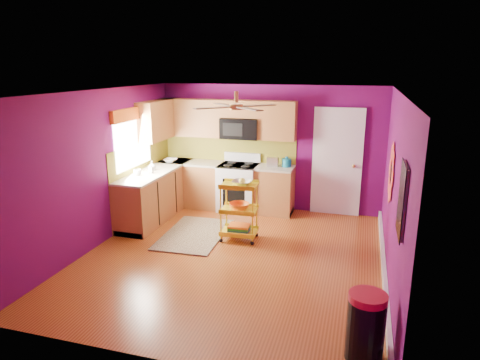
% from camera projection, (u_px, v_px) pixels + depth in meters
% --- Properties ---
extents(ground, '(5.00, 5.00, 0.00)m').
position_uv_depth(ground, '(233.00, 257.00, 6.61)').
color(ground, brown).
rests_on(ground, ground).
extents(room_envelope, '(4.54, 5.04, 2.52)m').
position_uv_depth(room_envelope, '(234.00, 153.00, 6.18)').
color(room_envelope, '#5E0A53').
rests_on(room_envelope, ground).
extents(lower_cabinets, '(2.81, 2.31, 0.94)m').
position_uv_depth(lower_cabinets, '(195.00, 191.00, 8.54)').
color(lower_cabinets, brown).
rests_on(lower_cabinets, ground).
extents(electric_range, '(0.76, 0.66, 1.13)m').
position_uv_depth(electric_range, '(239.00, 187.00, 8.65)').
color(electric_range, white).
rests_on(electric_range, ground).
extents(upper_cabinetry, '(2.80, 2.30, 1.26)m').
position_uv_depth(upper_cabinetry, '(205.00, 120.00, 8.49)').
color(upper_cabinetry, brown).
rests_on(upper_cabinetry, ground).
extents(left_window, '(0.08, 1.35, 1.08)m').
position_uv_depth(left_window, '(133.00, 129.00, 7.73)').
color(left_window, white).
rests_on(left_window, ground).
extents(panel_door, '(0.95, 0.11, 2.15)m').
position_uv_depth(panel_door, '(337.00, 163.00, 8.27)').
color(panel_door, white).
rests_on(panel_door, ground).
extents(right_wall_art, '(0.04, 2.74, 1.04)m').
position_uv_depth(right_wall_art, '(395.00, 183.00, 5.32)').
color(right_wall_art, black).
rests_on(right_wall_art, ground).
extents(ceiling_fan, '(1.01, 1.01, 0.26)m').
position_uv_depth(ceiling_fan, '(236.00, 106.00, 6.20)').
color(ceiling_fan, '#BF8C3F').
rests_on(ceiling_fan, ground).
extents(shag_rug, '(1.06, 1.66, 0.02)m').
position_uv_depth(shag_rug, '(194.00, 234.00, 7.45)').
color(shag_rug, black).
rests_on(shag_rug, ground).
extents(rolling_cart, '(0.62, 0.47, 1.08)m').
position_uv_depth(rolling_cart, '(240.00, 208.00, 7.12)').
color(rolling_cart, yellow).
rests_on(rolling_cart, ground).
extents(trash_can, '(0.50, 0.50, 0.72)m').
position_uv_depth(trash_can, '(366.00, 327.00, 4.23)').
color(trash_can, black).
rests_on(trash_can, ground).
extents(teal_kettle, '(0.18, 0.18, 0.21)m').
position_uv_depth(teal_kettle, '(287.00, 163.00, 8.34)').
color(teal_kettle, teal).
rests_on(teal_kettle, lower_cabinets).
extents(toaster, '(0.22, 0.15, 0.18)m').
position_uv_depth(toaster, '(273.00, 162.00, 8.37)').
color(toaster, beige).
rests_on(toaster, lower_cabinets).
extents(soap_bottle_a, '(0.08, 0.08, 0.17)m').
position_uv_depth(soap_bottle_a, '(151.00, 168.00, 7.85)').
color(soap_bottle_a, '#EA3F72').
rests_on(soap_bottle_a, lower_cabinets).
extents(soap_bottle_b, '(0.14, 0.14, 0.18)m').
position_uv_depth(soap_bottle_b, '(152.00, 166.00, 8.05)').
color(soap_bottle_b, white).
rests_on(soap_bottle_b, lower_cabinets).
extents(counter_dish, '(0.28, 0.28, 0.07)m').
position_uv_depth(counter_dish, '(171.00, 160.00, 8.76)').
color(counter_dish, white).
rests_on(counter_dish, lower_cabinets).
extents(counter_cup, '(0.14, 0.14, 0.11)m').
position_uv_depth(counter_cup, '(138.00, 172.00, 7.70)').
color(counter_cup, white).
rests_on(counter_cup, lower_cabinets).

